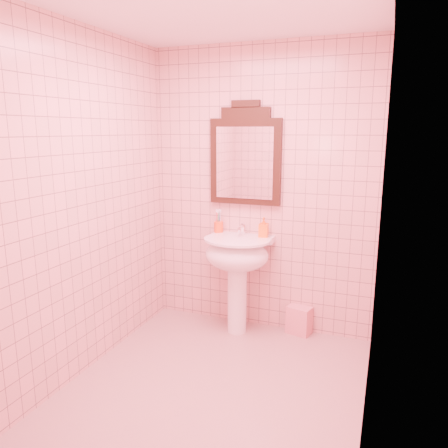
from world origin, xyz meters
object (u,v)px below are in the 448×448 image
at_px(mirror, 245,157).
at_px(toothbrush_cup, 219,227).
at_px(pedestal_sink, 237,261).
at_px(towel, 299,320).
at_px(soap_dispenser, 264,227).

relative_size(mirror, toothbrush_cup, 4.76).
relative_size(pedestal_sink, towel, 3.47).
distance_m(toothbrush_cup, towel, 1.10).
distance_m(pedestal_sink, toothbrush_cup, 0.39).
xyz_separation_m(toothbrush_cup, towel, (0.77, -0.00, -0.79)).
xyz_separation_m(soap_dispenser, towel, (0.34, 0.03, -0.83)).
bearing_deg(mirror, toothbrush_cup, -172.19).
height_order(mirror, soap_dispenser, mirror).
bearing_deg(soap_dispenser, towel, -2.08).
bearing_deg(toothbrush_cup, towel, -0.23).
bearing_deg(mirror, pedestal_sink, -90.00).
xyz_separation_m(toothbrush_cup, soap_dispenser, (0.43, -0.03, 0.03)).
height_order(soap_dispenser, towel, soap_dispenser).
bearing_deg(mirror, towel, -3.86).
bearing_deg(pedestal_sink, toothbrush_cup, 144.69).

